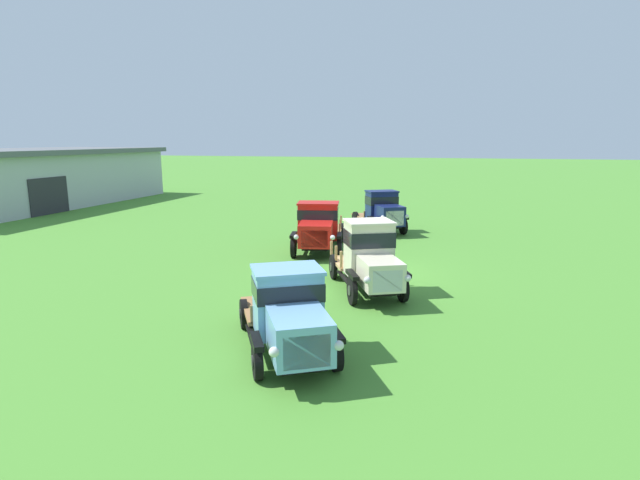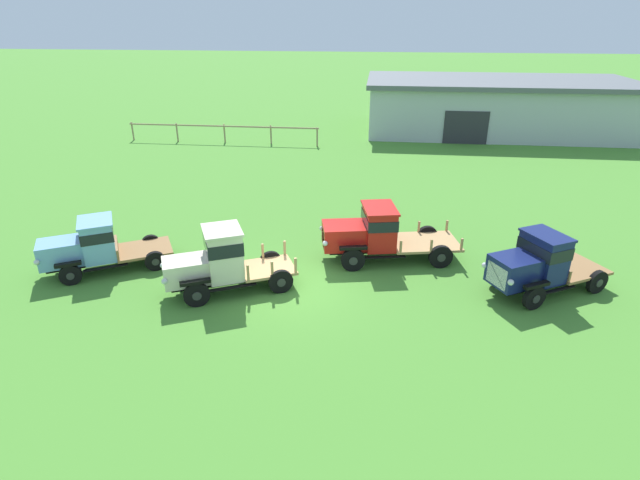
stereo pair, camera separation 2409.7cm
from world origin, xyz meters
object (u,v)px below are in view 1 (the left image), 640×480
at_px(vintage_truck_second_in_line, 370,257).
at_px(vintage_truck_foreground_near, 289,313).
at_px(vintage_truck_far_side, 383,211).
at_px(vintage_truck_midrow_center, 318,227).
at_px(farm_shed, 27,177).

bearing_deg(vintage_truck_second_in_line, vintage_truck_foreground_near, 169.62).
bearing_deg(vintage_truck_far_side, vintage_truck_foreground_near, -179.17).
xyz_separation_m(vintage_truck_foreground_near, vintage_truck_midrow_center, (10.40, 2.22, 0.09)).
bearing_deg(farm_shed, vintage_truck_second_in_line, -117.75).
distance_m(vintage_truck_foreground_near, vintage_truck_far_side, 15.98).
distance_m(vintage_truck_foreground_near, vintage_truck_second_in_line, 5.22).
bearing_deg(vintage_truck_second_in_line, farm_shed, 62.25).
bearing_deg(vintage_truck_midrow_center, vintage_truck_foreground_near, -167.96).
xyz_separation_m(vintage_truck_second_in_line, vintage_truck_midrow_center, (5.27, 3.16, -0.07)).
relative_size(farm_shed, vintage_truck_far_side, 4.45).
xyz_separation_m(farm_shed, vintage_truck_far_side, (-3.86, -26.79, -0.97)).
bearing_deg(farm_shed, vintage_truck_foreground_near, -126.29).
bearing_deg(vintage_truck_foreground_near, vintage_truck_far_side, 0.83).
height_order(farm_shed, vintage_truck_far_side, farm_shed).
bearing_deg(vintage_truck_foreground_near, vintage_truck_midrow_center, 12.04).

